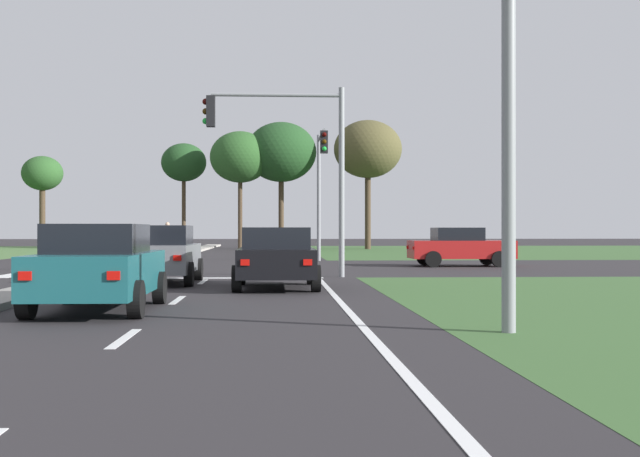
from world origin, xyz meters
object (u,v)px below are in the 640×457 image
object	(u,v)px
car_grey_near	(162,254)
treeline_sixth	(368,150)
car_red_second	(460,247)
car_teal_fourth	(99,267)
traffic_signal_near_right	(292,147)
traffic_signal_far_right	(321,173)
treeline_fourth	(240,157)
pedestrian_at_median	(167,236)
treeline_third	(184,163)
treeline_fifth	(281,152)
treeline_second	(42,175)
car_black_third	(276,257)

from	to	relation	value
car_grey_near	treeline_sixth	distance (m)	41.05
car_red_second	car_teal_fourth	bearing A→B (deg)	-31.15
traffic_signal_near_right	traffic_signal_far_right	size ratio (longest dim) A/B	0.99
car_grey_near	treeline_fourth	distance (m)	40.02
treeline_sixth	pedestrian_at_median	bearing A→B (deg)	-120.61
treeline_third	treeline_fourth	distance (m)	5.21
traffic_signal_far_right	pedestrian_at_median	world-z (taller)	traffic_signal_far_right
car_grey_near	pedestrian_at_median	world-z (taller)	pedestrian_at_median
car_grey_near	treeline_fifth	distance (m)	40.73
pedestrian_at_median	car_teal_fourth	bearing A→B (deg)	-96.17
traffic_signal_near_right	treeline_sixth	xyz separation A→B (m)	(6.52, 36.44, 3.53)
treeline_third	car_teal_fourth	bearing A→B (deg)	-85.42
car_red_second	traffic_signal_near_right	world-z (taller)	traffic_signal_near_right
treeline_second	treeline_fifth	xyz separation A→B (m)	(18.92, -3.30, 1.56)
car_red_second	pedestrian_at_median	xyz separation A→B (m)	(-12.78, 8.27, 0.38)
car_grey_near	treeline_fourth	world-z (taller)	treeline_fourth
car_teal_fourth	traffic_signal_near_right	bearing A→B (deg)	70.24
car_red_second	treeline_second	distance (m)	42.52
traffic_signal_near_right	treeline_sixth	distance (m)	37.19
treeline_fifth	pedestrian_at_median	bearing A→B (deg)	-104.92
traffic_signal_near_right	treeline_second	xyz separation A→B (m)	(-18.98, 40.58, 1.80)
car_red_second	car_grey_near	bearing A→B (deg)	-46.54
treeline_second	treeline_fourth	bearing A→B (deg)	-13.49
treeline_fifth	treeline_sixth	xyz separation A→B (m)	(6.58, -0.84, 0.17)
car_black_third	treeline_third	distance (m)	45.10
car_teal_fourth	treeline_second	xyz separation A→B (m)	(-15.27, 50.94, 5.03)
traffic_signal_far_right	treeline_fourth	world-z (taller)	treeline_fourth
car_teal_fourth	pedestrian_at_median	size ratio (longest dim) A/B	2.53
car_teal_fourth	traffic_signal_near_right	xyz separation A→B (m)	(3.72, 10.35, 3.23)
traffic_signal_far_right	treeline_fourth	distance (m)	25.72
treeline_second	pedestrian_at_median	bearing A→B (deg)	-62.38
car_grey_near	pedestrian_at_median	bearing A→B (deg)	96.97
treeline_fourth	treeline_fifth	size ratio (longest dim) A/B	0.92
treeline_fourth	car_black_third	bearing A→B (deg)	-86.33
car_teal_fourth	treeline_fifth	size ratio (longest dim) A/B	0.44
treeline_fourth	treeline_second	bearing A→B (deg)	166.51
car_grey_near	traffic_signal_near_right	bearing A→B (deg)	37.16
traffic_signal_near_right	pedestrian_at_median	bearing A→B (deg)	110.71
treeline_third	car_black_third	bearing A→B (deg)	-80.74
car_red_second	treeline_sixth	xyz separation A→B (m)	(-0.40, 29.20, 6.77)
pedestrian_at_median	treeline_fifth	distance (m)	23.38
pedestrian_at_median	traffic_signal_near_right	bearing A→B (deg)	-80.21
car_grey_near	car_black_third	xyz separation A→B (m)	(3.12, -2.01, -0.03)
pedestrian_at_median	treeline_fourth	world-z (taller)	treeline_fourth
car_grey_near	treeline_third	xyz separation A→B (m)	(-4.07, 42.11, 5.91)
car_grey_near	traffic_signal_near_right	world-z (taller)	traffic_signal_near_right
car_black_third	treeline_sixth	size ratio (longest dim) A/B	0.42
car_teal_fourth	treeline_fifth	world-z (taller)	treeline_fifth
traffic_signal_near_right	treeline_second	size ratio (longest dim) A/B	0.80
car_grey_near	treeline_sixth	world-z (taller)	treeline_sixth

